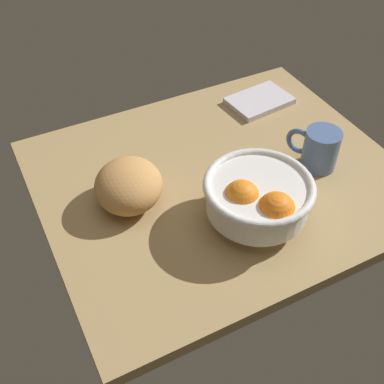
# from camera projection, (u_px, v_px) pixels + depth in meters

# --- Properties ---
(ground_plane) EXTENTS (0.78, 0.66, 0.03)m
(ground_plane) POSITION_uv_depth(u_px,v_px,m) (220.00, 181.00, 1.09)
(ground_plane) COLOR tan
(fruit_bowl) EXTENTS (0.22, 0.22, 0.11)m
(fruit_bowl) POSITION_uv_depth(u_px,v_px,m) (259.00, 197.00, 0.93)
(fruit_bowl) COLOR white
(fruit_bowl) RESTS_ON ground
(bread_loaf) EXTENTS (0.19, 0.20, 0.09)m
(bread_loaf) POSITION_uv_depth(u_px,v_px,m) (129.00, 185.00, 0.99)
(bread_loaf) COLOR tan
(bread_loaf) RESTS_ON ground
(napkin_folded) EXTENTS (0.17, 0.13, 0.02)m
(napkin_folded) POSITION_uv_depth(u_px,v_px,m) (259.00, 101.00, 1.27)
(napkin_folded) COLOR silver
(napkin_folded) RESTS_ON ground
(mug) EXTENTS (0.08, 0.12, 0.09)m
(mug) POSITION_uv_depth(u_px,v_px,m) (319.00, 149.00, 1.07)
(mug) COLOR #4D6899
(mug) RESTS_ON ground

